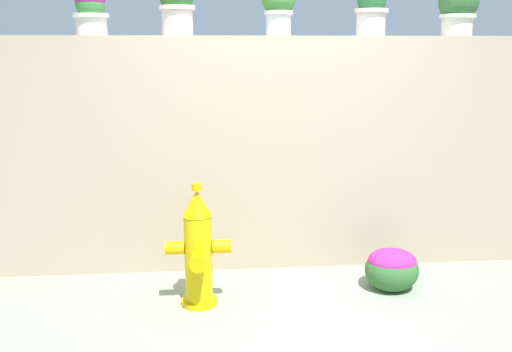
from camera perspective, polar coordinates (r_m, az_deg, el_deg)
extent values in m
plane|color=gray|center=(3.90, 4.15, -14.63)|extent=(24.00, 24.00, 0.00)
cube|color=tan|center=(4.60, 2.24, 2.33)|extent=(5.12, 0.32, 1.90)
cylinder|color=silver|center=(4.61, -16.60, 14.73)|extent=(0.23, 0.23, 0.17)
cylinder|color=silver|center=(4.61, -16.66, 15.57)|extent=(0.28, 0.28, 0.03)
sphere|color=#367934|center=(4.61, -16.73, 16.54)|extent=(0.22, 0.22, 0.22)
ellipsoid|color=#A92286|center=(4.62, -16.76, 17.01)|extent=(0.23, 0.23, 0.12)
cylinder|color=beige|center=(4.50, -8.12, 15.57)|extent=(0.24, 0.24, 0.23)
cylinder|color=beige|center=(4.51, -8.16, 16.81)|extent=(0.28, 0.28, 0.03)
cylinder|color=silver|center=(4.54, 2.39, 15.45)|extent=(0.19, 0.19, 0.19)
cylinder|color=silver|center=(4.54, 2.40, 16.47)|extent=(0.23, 0.23, 0.03)
cylinder|color=beige|center=(4.65, 11.76, 15.25)|extent=(0.23, 0.23, 0.21)
cylinder|color=beige|center=(4.65, 11.82, 16.34)|extent=(0.27, 0.27, 0.03)
sphere|color=#225D2D|center=(4.66, 11.86, 17.33)|extent=(0.23, 0.23, 0.23)
cylinder|color=beige|center=(4.95, 20.01, 14.41)|extent=(0.25, 0.25, 0.17)
cylinder|color=beige|center=(4.95, 20.07, 15.24)|extent=(0.29, 0.29, 0.03)
sphere|color=#2D612F|center=(4.96, 20.18, 16.50)|extent=(0.32, 0.32, 0.32)
cylinder|color=#E3B90B|center=(4.13, -5.83, -12.74)|extent=(0.27, 0.27, 0.03)
cylinder|color=#E3B90B|center=(4.00, -5.94, -8.63)|extent=(0.20, 0.20, 0.67)
cone|color=#EEAD05|center=(3.87, -6.09, -2.78)|extent=(0.21, 0.21, 0.18)
cylinder|color=#EEAD05|center=(3.84, -6.13, -1.13)|extent=(0.07, 0.07, 0.05)
cylinder|color=#EEAD05|center=(3.98, -8.39, -7.34)|extent=(0.13, 0.09, 0.09)
cylinder|color=#EEAD05|center=(3.97, -3.56, -7.26)|extent=(0.13, 0.09, 0.09)
cylinder|color=#EEAD05|center=(3.82, -6.00, -8.70)|extent=(0.12, 0.15, 0.12)
ellipsoid|color=#32642F|center=(4.42, 13.82, -9.41)|extent=(0.41, 0.37, 0.33)
ellipsoid|color=#AA247E|center=(4.39, 13.88, -8.51)|extent=(0.37, 0.33, 0.18)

